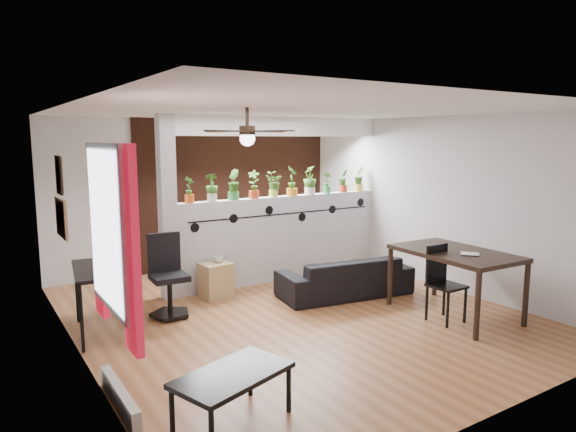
{
  "coord_description": "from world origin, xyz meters",
  "views": [
    {
      "loc": [
        -3.54,
        -5.39,
        2.25
      ],
      "look_at": [
        0.32,
        0.6,
        1.18
      ],
      "focal_mm": 32.0,
      "sensor_mm": 36.0,
      "label": 1
    }
  ],
  "objects_px": {
    "ceiling_fan": "(247,134)",
    "potted_plant_9": "(359,178)",
    "potted_plant_3": "(254,183)",
    "computer_desk": "(100,274)",
    "potted_plant_5": "(292,180)",
    "cube_shelf": "(216,280)",
    "potted_plant_6": "(310,179)",
    "dining_table": "(455,258)",
    "potted_plant_2": "(233,184)",
    "potted_plant_4": "(273,184)",
    "folding_chair": "(441,276)",
    "potted_plant_7": "(327,182)",
    "cup": "(218,259)",
    "sofa": "(345,277)",
    "office_chair": "(168,281)",
    "coffee_table": "(233,378)",
    "potted_plant_8": "(343,180)",
    "potted_plant_0": "(189,189)",
    "potted_plant_1": "(212,187)"
  },
  "relations": [
    {
      "from": "ceiling_fan",
      "to": "potted_plant_9",
      "type": "distance_m",
      "value": 3.73
    },
    {
      "from": "potted_plant_3",
      "to": "computer_desk",
      "type": "bearing_deg",
      "value": -160.96
    },
    {
      "from": "potted_plant_5",
      "to": "cube_shelf",
      "type": "bearing_deg",
      "value": -167.48
    },
    {
      "from": "potted_plant_6",
      "to": "dining_table",
      "type": "distance_m",
      "value": 2.83
    },
    {
      "from": "ceiling_fan",
      "to": "potted_plant_2",
      "type": "xyz_separation_m",
      "value": [
        0.72,
        1.8,
        -0.72
      ]
    },
    {
      "from": "potted_plant_4",
      "to": "computer_desk",
      "type": "xyz_separation_m",
      "value": [
        -2.87,
        -0.87,
        -0.85
      ]
    },
    {
      "from": "folding_chair",
      "to": "potted_plant_4",
      "type": "bearing_deg",
      "value": 106.57
    },
    {
      "from": "potted_plant_7",
      "to": "cup",
      "type": "height_order",
      "value": "potted_plant_7"
    },
    {
      "from": "sofa",
      "to": "cup",
      "type": "height_order",
      "value": "cup"
    },
    {
      "from": "office_chair",
      "to": "dining_table",
      "type": "height_order",
      "value": "office_chair"
    },
    {
      "from": "office_chair",
      "to": "coffee_table",
      "type": "relative_size",
      "value": 0.99
    },
    {
      "from": "potted_plant_2",
      "to": "potted_plant_4",
      "type": "distance_m",
      "value": 0.7
    },
    {
      "from": "folding_chair",
      "to": "coffee_table",
      "type": "xyz_separation_m",
      "value": [
        -3.28,
        -0.75,
        -0.17
      ]
    },
    {
      "from": "potted_plant_3",
      "to": "cup",
      "type": "xyz_separation_m",
      "value": [
        -0.78,
        -0.34,
        -1.02
      ]
    },
    {
      "from": "potted_plant_9",
      "to": "office_chair",
      "type": "xyz_separation_m",
      "value": [
        -3.77,
        -0.71,
        -1.12
      ]
    },
    {
      "from": "dining_table",
      "to": "potted_plant_3",
      "type": "bearing_deg",
      "value": 118.26
    },
    {
      "from": "potted_plant_4",
      "to": "cup",
      "type": "xyz_separation_m",
      "value": [
        -1.13,
        -0.34,
        -1.01
      ]
    },
    {
      "from": "cube_shelf",
      "to": "dining_table",
      "type": "height_order",
      "value": "dining_table"
    },
    {
      "from": "potted_plant_8",
      "to": "potted_plant_3",
      "type": "bearing_deg",
      "value": 180.0
    },
    {
      "from": "potted_plant_3",
      "to": "cube_shelf",
      "type": "xyz_separation_m",
      "value": [
        -0.83,
        -0.34,
        -1.33
      ]
    },
    {
      "from": "potted_plant_2",
      "to": "potted_plant_9",
      "type": "xyz_separation_m",
      "value": [
        2.46,
        -0.0,
        -0.01
      ]
    },
    {
      "from": "potted_plant_4",
      "to": "potted_plant_9",
      "type": "height_order",
      "value": "potted_plant_9"
    },
    {
      "from": "potted_plant_4",
      "to": "potted_plant_5",
      "type": "bearing_deg",
      "value": 0.0
    },
    {
      "from": "cube_shelf",
      "to": "potted_plant_2",
      "type": "bearing_deg",
      "value": 30.2
    },
    {
      "from": "ceiling_fan",
      "to": "potted_plant_6",
      "type": "bearing_deg",
      "value": 40.24
    },
    {
      "from": "potted_plant_6",
      "to": "sofa",
      "type": "height_order",
      "value": "potted_plant_6"
    },
    {
      "from": "potted_plant_0",
      "to": "potted_plant_5",
      "type": "bearing_deg",
      "value": 0.0
    },
    {
      "from": "potted_plant_3",
      "to": "potted_plant_7",
      "type": "height_order",
      "value": "potted_plant_3"
    },
    {
      "from": "potted_plant_1",
      "to": "potted_plant_4",
      "type": "bearing_deg",
      "value": 0.0
    },
    {
      "from": "potted_plant_7",
      "to": "cup",
      "type": "bearing_deg",
      "value": -171.15
    },
    {
      "from": "potted_plant_2",
      "to": "potted_plant_8",
      "type": "height_order",
      "value": "potted_plant_2"
    },
    {
      "from": "office_chair",
      "to": "potted_plant_9",
      "type": "bearing_deg",
      "value": 10.71
    },
    {
      "from": "coffee_table",
      "to": "cube_shelf",
      "type": "bearing_deg",
      "value": 67.45
    },
    {
      "from": "potted_plant_8",
      "to": "potted_plant_9",
      "type": "distance_m",
      "value": 0.35
    },
    {
      "from": "potted_plant_8",
      "to": "sofa",
      "type": "xyz_separation_m",
      "value": [
        -0.96,
        -1.26,
        -1.29
      ]
    },
    {
      "from": "potted_plant_8",
      "to": "potted_plant_5",
      "type": "bearing_deg",
      "value": 180.0
    },
    {
      "from": "sofa",
      "to": "coffee_table",
      "type": "relative_size",
      "value": 1.75
    },
    {
      "from": "potted_plant_2",
      "to": "sofa",
      "type": "bearing_deg",
      "value": -47.68
    },
    {
      "from": "potted_plant_7",
      "to": "potted_plant_2",
      "type": "bearing_deg",
      "value": 180.0
    },
    {
      "from": "potted_plant_4",
      "to": "potted_plant_6",
      "type": "distance_m",
      "value": 0.7
    },
    {
      "from": "potted_plant_3",
      "to": "sofa",
      "type": "xyz_separation_m",
      "value": [
        0.8,
        -1.26,
        -1.31
      ]
    },
    {
      "from": "potted_plant_2",
      "to": "folding_chair",
      "type": "bearing_deg",
      "value": -60.89
    },
    {
      "from": "cube_shelf",
      "to": "dining_table",
      "type": "xyz_separation_m",
      "value": [
        2.27,
        -2.34,
        0.5
      ]
    },
    {
      "from": "potted_plant_8",
      "to": "coffee_table",
      "type": "bearing_deg",
      "value": -138.28
    },
    {
      "from": "potted_plant_1",
      "to": "sofa",
      "type": "xyz_separation_m",
      "value": [
        1.5,
        -1.26,
        -1.3
      ]
    },
    {
      "from": "potted_plant_7",
      "to": "office_chair",
      "type": "relative_size",
      "value": 0.35
    },
    {
      "from": "cube_shelf",
      "to": "potted_plant_1",
      "type": "bearing_deg",
      "value": 64.39
    },
    {
      "from": "potted_plant_5",
      "to": "potted_plant_9",
      "type": "distance_m",
      "value": 1.4
    },
    {
      "from": "folding_chair",
      "to": "cup",
      "type": "bearing_deg",
      "value": 129.25
    },
    {
      "from": "ceiling_fan",
      "to": "computer_desk",
      "type": "height_order",
      "value": "ceiling_fan"
    }
  ]
}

